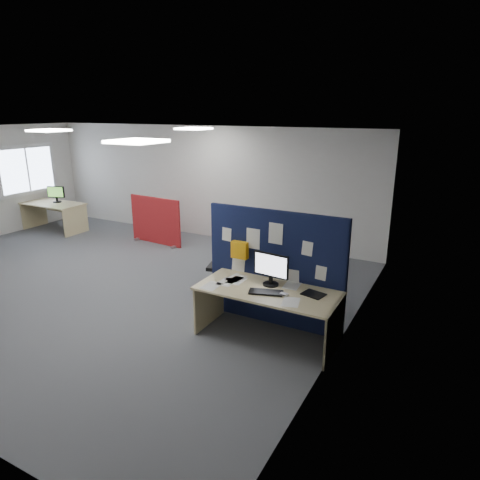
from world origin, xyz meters
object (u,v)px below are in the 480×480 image
at_px(red_divider, 156,221).
at_px(second_desk, 55,209).
at_px(monitor_main, 271,268).
at_px(navy_divider, 274,268).
at_px(monitor_second, 56,194).
at_px(main_desk, 269,300).
at_px(office_chair, 226,260).

distance_m(red_divider, second_desk, 3.10).
bearing_deg(monitor_main, navy_divider, 111.43).
height_order(monitor_main, monitor_second, monitor_main).
bearing_deg(monitor_second, navy_divider, -35.94).
bearing_deg(second_desk, monitor_second, 80.47).
bearing_deg(red_divider, navy_divider, -25.63).
relative_size(navy_divider, second_desk, 1.27).
distance_m(monitor_main, monitor_second, 7.60).
xyz_separation_m(monitor_main, red_divider, (-4.15, 2.64, -0.44)).
distance_m(navy_divider, red_divider, 4.71).
distance_m(main_desk, monitor_second, 7.69).
height_order(navy_divider, red_divider, navy_divider).
height_order(red_divider, second_desk, red_divider).
height_order(red_divider, monitor_second, monitor_second).
relative_size(monitor_main, second_desk, 0.32).
bearing_deg(office_chair, navy_divider, -46.08).
relative_size(second_desk, monitor_second, 3.68).
relative_size(monitor_second, office_chair, 0.46).
bearing_deg(monitor_second, second_desk, -118.84).
distance_m(monitor_main, second_desk, 7.60).
distance_m(monitor_main, red_divider, 4.93).
bearing_deg(main_desk, second_desk, 161.33).
height_order(main_desk, second_desk, same).
height_order(monitor_main, red_divider, monitor_main).
height_order(monitor_main, second_desk, monitor_main).
relative_size(navy_divider, monitor_second, 4.66).
distance_m(main_desk, monitor_main, 0.44).
relative_size(navy_divider, red_divider, 1.41).
height_order(navy_divider, main_desk, navy_divider).
xyz_separation_m(main_desk, monitor_main, (-0.03, 0.13, 0.42)).
xyz_separation_m(navy_divider, red_divider, (-4.06, 2.35, -0.32)).
xyz_separation_m(main_desk, second_desk, (-7.26, 2.45, -0.01)).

